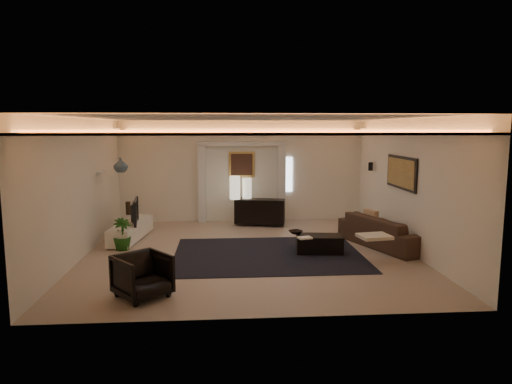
{
  "coord_description": "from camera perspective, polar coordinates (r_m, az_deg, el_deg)",
  "views": [
    {
      "loc": [
        -0.57,
        -9.76,
        2.71
      ],
      "look_at": [
        0.2,
        0.6,
        1.25
      ],
      "focal_mm": 32.31,
      "sensor_mm": 36.0,
      "label": 1
    }
  ],
  "objects": [
    {
      "name": "ceiling",
      "position": [
        9.78,
        -0.92,
        9.11
      ],
      "size": [
        7.0,
        7.0,
        0.0
      ],
      "primitive_type": "plane",
      "rotation": [
        3.14,
        0.0,
        0.0
      ],
      "color": "white",
      "rests_on": "ground"
    },
    {
      "name": "painting_frame",
      "position": [
        13.28,
        -1.78,
        3.42
      ],
      "size": [
        0.74,
        0.04,
        0.74
      ],
      "primitive_type": "cube",
      "color": "tan",
      "rests_on": "wall_back"
    },
    {
      "name": "art_panel_gold",
      "position": [
        10.88,
        17.45,
        2.3
      ],
      "size": [
        0.02,
        1.5,
        0.62
      ],
      "primitive_type": "cube",
      "color": "tan",
      "rests_on": "wall_right"
    },
    {
      "name": "magazine",
      "position": [
        9.78,
        6.05,
        -5.55
      ],
      "size": [
        0.33,
        0.27,
        0.03
      ],
      "primitive_type": "cube",
      "rotation": [
        0.0,
        0.0,
        0.25
      ],
      "color": "#FFEBC8",
      "rests_on": "coffee_table"
    },
    {
      "name": "lamp_right",
      "position": [
        12.87,
        -1.12,
        0.77
      ],
      "size": [
        0.31,
        0.31,
        0.56
      ],
      "primitive_type": "cylinder",
      "rotation": [
        0.0,
        0.0,
        -0.25
      ],
      "color": "beige",
      "rests_on": "console"
    },
    {
      "name": "tv",
      "position": [
        11.42,
        -15.15,
        -2.19
      ],
      "size": [
        1.03,
        0.26,
        0.59
      ],
      "primitive_type": "imported",
      "rotation": [
        0.0,
        0.0,
        1.69
      ],
      "color": "black",
      "rests_on": "media_ledge"
    },
    {
      "name": "ginger_jar",
      "position": [
        11.22,
        -16.41,
        3.23
      ],
      "size": [
        0.41,
        0.41,
        0.34
      ],
      "primitive_type": "imported",
      "rotation": [
        0.0,
        0.0,
        0.31
      ],
      "color": "slate",
      "rests_on": "wall_niche"
    },
    {
      "name": "media_ledge",
      "position": [
        11.65,
        -15.21,
        -4.6
      ],
      "size": [
        0.77,
        2.12,
        0.39
      ],
      "primitive_type": "cube",
      "rotation": [
        0.0,
        0.0,
        -0.12
      ],
      "color": "white",
      "rests_on": "ground"
    },
    {
      "name": "coffee_table",
      "position": [
        10.16,
        7.85,
        -6.35
      ],
      "size": [
        1.04,
        0.65,
        0.37
      ],
      "primitive_type": "cube",
      "rotation": [
        0.0,
        0.0,
        -0.12
      ],
      "color": "black",
      "rests_on": "ground"
    },
    {
      "name": "pilaster_left",
      "position": [
        13.27,
        -6.72,
        0.98
      ],
      "size": [
        0.22,
        0.2,
        2.2
      ],
      "primitive_type": "cube",
      "color": "silver",
      "rests_on": "ground"
    },
    {
      "name": "sofa",
      "position": [
        11.0,
        15.68,
        -4.71
      ],
      "size": [
        2.55,
        1.72,
        0.69
      ],
      "primitive_type": "imported",
      "rotation": [
        0.0,
        0.0,
        1.94
      ],
      "color": "#412B16",
      "rests_on": "ground"
    },
    {
      "name": "wall_niche",
      "position": [
        11.57,
        -18.61,
        2.33
      ],
      "size": [
        0.1,
        0.55,
        0.04
      ],
      "primitive_type": "cube",
      "color": "silver",
      "rests_on": "wall_left"
    },
    {
      "name": "alcove_header",
      "position": [
        13.18,
        -1.78,
        6.0
      ],
      "size": [
        2.52,
        0.2,
        0.12
      ],
      "primitive_type": "cube",
      "color": "silver",
      "rests_on": "wall_back"
    },
    {
      "name": "lamp_left",
      "position": [
        12.7,
        -2.63,
        0.67
      ],
      "size": [
        0.36,
        0.36,
        0.64
      ],
      "primitive_type": "cylinder",
      "rotation": [
        0.0,
        0.0,
        0.34
      ],
      "color": "#F8EFCE",
      "rests_on": "console"
    },
    {
      "name": "throw_blanket",
      "position": [
        9.54,
        14.45,
        -5.35
      ],
      "size": [
        0.68,
        0.58,
        0.07
      ],
      "primitive_type": "cube",
      "rotation": [
        0.0,
        0.0,
        0.16
      ],
      "color": "beige",
      "rests_on": "sofa"
    },
    {
      "name": "painting_canvas",
      "position": [
        13.26,
        -1.77,
        3.41
      ],
      "size": [
        0.62,
        0.02,
        0.62
      ],
      "primitive_type": "cube",
      "color": "#4C2D1E",
      "rests_on": "wall_back"
    },
    {
      "name": "wall_sconce",
      "position": [
        12.64,
        14.0,
        3.09
      ],
      "size": [
        0.12,
        0.12,
        0.22
      ],
      "primitive_type": "cylinder",
      "color": "black",
      "rests_on": "wall_right"
    },
    {
      "name": "cove_soffit",
      "position": [
        9.78,
        -0.92,
        7.47
      ],
      "size": [
        7.0,
        7.0,
        0.04
      ],
      "primitive_type": "cube",
      "color": "silver",
      "rests_on": "ceiling"
    },
    {
      "name": "throw_pillow",
      "position": [
        11.36,
        14.02,
        -3.2
      ],
      "size": [
        0.27,
        0.43,
        0.41
      ],
      "primitive_type": "cube",
      "rotation": [
        0.0,
        0.0,
        0.38
      ],
      "color": "tan",
      "rests_on": "sofa"
    },
    {
      "name": "console",
      "position": [
        12.78,
        0.47,
        -2.41
      ],
      "size": [
        1.43,
        0.7,
        0.69
      ],
      "primitive_type": "cube",
      "rotation": [
        0.0,
        0.0,
        -0.21
      ],
      "color": "black",
      "rests_on": "ground"
    },
    {
      "name": "daylight_slit",
      "position": [
        13.45,
        3.99,
        2.18
      ],
      "size": [
        0.25,
        0.03,
        1.0
      ],
      "primitive_type": "cube",
      "color": "white",
      "rests_on": "wall_back"
    },
    {
      "name": "bowl",
      "position": [
        10.2,
        4.93,
        -4.85
      ],
      "size": [
        0.38,
        0.38,
        0.07
      ],
      "primitive_type": "imported",
      "rotation": [
        0.0,
        0.0,
        0.39
      ],
      "color": "black",
      "rests_on": "coffee_table"
    },
    {
      "name": "figurine",
      "position": [
        12.62,
        -15.55,
        -1.73
      ],
      "size": [
        0.15,
        0.15,
        0.35
      ],
      "primitive_type": "cylinder",
      "rotation": [
        0.0,
        0.0,
        0.18
      ],
      "color": "#362616",
      "rests_on": "media_ledge"
    },
    {
      "name": "floor",
      "position": [
        10.14,
        -0.88,
        -7.5
      ],
      "size": [
        7.0,
        7.0,
        0.0
      ],
      "primitive_type": "plane",
      "color": "tan",
      "rests_on": "ground"
    },
    {
      "name": "wall_right",
      "position": [
        10.65,
        18.26,
        0.8
      ],
      "size": [
        0.0,
        7.0,
        7.0
      ],
      "primitive_type": "plane",
      "rotation": [
        1.57,
        0.0,
        -1.57
      ],
      "color": "white",
      "rests_on": "ground"
    },
    {
      "name": "pilaster_right",
      "position": [
        13.37,
        3.18,
        1.07
      ],
      "size": [
        0.22,
        0.2,
        2.2
      ],
      "primitive_type": "cube",
      "color": "silver",
      "rests_on": "ground"
    },
    {
      "name": "area_rug",
      "position": [
        9.98,
        1.5,
        -7.72
      ],
      "size": [
        4.0,
        3.0,
        0.01
      ],
      "primitive_type": "cube",
      "color": "black",
      "rests_on": "ground"
    },
    {
      "name": "armchair",
      "position": [
        7.7,
        -13.88,
        -10.04
      ],
      "size": [
        1.08,
        1.08,
        0.71
      ],
      "primitive_type": "imported",
      "rotation": [
        0.0,
        0.0,
        0.69
      ],
      "color": "black",
      "rests_on": "ground"
    },
    {
      "name": "art_panel_frame",
      "position": [
        10.89,
        17.57,
        2.3
      ],
      "size": [
        0.04,
        1.64,
        0.74
      ],
      "primitive_type": "cube",
      "color": "black",
      "rests_on": "wall_right"
    },
    {
      "name": "wall_back",
      "position": [
        13.33,
        -1.78,
        2.57
      ],
      "size": [
        7.0,
        0.0,
        7.0
      ],
      "primitive_type": "plane",
      "rotation": [
        1.57,
        0.0,
        0.0
      ],
      "color": "white",
      "rests_on": "ground"
    },
    {
      "name": "plant",
      "position": [
        10.69,
        -16.24,
        -5.05
      ],
      "size": [
        0.56,
        0.56,
        0.71
      ],
      "primitive_type": "imported",
      "rotation": [
        0.0,
        0.0,
        0.69
      ],
      "color": "#1B4810",
      "rests_on": "ground"
    },
    {
      "name": "wall_left",
      "position": [
        10.27,
        -20.8,
        0.43
      ],
      "size": [
        0.0,
        7.0,
        7.0
      ],
      "primitive_type": "plane",
      "rotation": [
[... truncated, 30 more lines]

